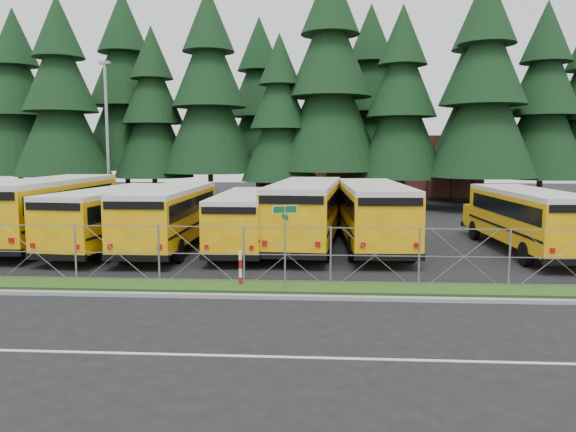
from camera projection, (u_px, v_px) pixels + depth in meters
The scene contains 30 objects.
ground at pixel (275, 276), 20.46m from camera, with size 120.00×120.00×0.00m, color black.
curb at pixel (266, 297), 17.38m from camera, with size 50.00×0.25×0.12m, color gray.
grass_verge at pixel (271, 287), 18.77m from camera, with size 50.00×1.40×0.06m, color #1F4C15.
road_lane_line at pixel (244, 356), 12.53m from camera, with size 50.00×0.12×0.01m, color beige.
chainlink_fence at pixel (273, 254), 19.35m from camera, with size 44.00×0.10×2.00m, color gray, non-canonical shape.
brick_building at pixel (365, 165), 59.36m from camera, with size 22.00×10.00×6.00m, color brown.
bus_0 at pixel (2, 219), 27.05m from camera, with size 2.31×9.81×2.57m, color orange, non-canonical shape.
bus_1 at pixel (54, 211), 27.35m from camera, with size 2.90×12.27×3.22m, color orange, non-canonical shape.
bus_2 at pixel (117, 219), 26.02m from camera, with size 2.54×10.78×2.83m, color orange, non-canonical shape.
bus_3 at pixel (171, 218), 25.97m from camera, with size 2.61×11.05×2.90m, color orange, non-canonical shape.
bus_4 at pixel (246, 221), 25.87m from camera, with size 2.38×10.07×2.64m, color orange, non-canonical shape.
bus_5 at pixel (307, 214), 26.52m from camera, with size 2.80×11.86×3.11m, color orange, non-canonical shape.
bus_6 at pixel (372, 216), 26.28m from camera, with size 2.74×11.62×3.05m, color orange, non-canonical shape.
bus_east at pixel (524, 221), 25.16m from camera, with size 2.56×10.83×2.84m, color orange, non-canonical shape.
street_sign at pixel (285, 229), 18.15m from camera, with size 0.78×0.51×2.81m.
striped_bollard at pixel (240, 269), 18.96m from camera, with size 0.11×0.11×1.20m, color #B20C0C.
light_standard at pixel (107, 136), 35.81m from camera, with size 0.70×0.35×10.14m.
conifer_0 at pixel (17, 106), 48.60m from camera, with size 7.55×7.55×16.69m, color black, non-canonical shape.
conifer_1 at pixel (61, 102), 45.43m from camera, with size 7.66×7.66×16.94m, color black, non-canonical shape.
conifer_2 at pixel (153, 115), 48.41m from camera, with size 6.83×6.83×15.11m, color black, non-canonical shape.
conifer_3 at pixel (209, 97), 47.20m from camera, with size 8.17×8.17×18.07m, color black, non-canonical shape.
conifer_4 at pixel (280, 121), 45.64m from camera, with size 6.31×6.31×13.95m, color black, non-canonical shape.
conifer_5 at pixel (330, 86), 45.48m from camera, with size 8.85×8.85×19.58m, color black, non-canonical shape.
conifer_6 at pixel (401, 107), 44.16m from camera, with size 7.17×7.17×15.86m, color black, non-canonical shape.
conifer_7 at pixel (485, 94), 41.44m from camera, with size 7.87×7.87×17.41m, color black, non-canonical shape.
conifer_8 at pixel (544, 106), 43.45m from camera, with size 7.23×7.23×15.98m, color black, non-canonical shape.
conifer_10 at pixel (125, 96), 51.35m from camera, with size 8.57×8.57×18.96m, color black, non-canonical shape.
conifer_11 at pixel (260, 108), 53.73m from camera, with size 7.74×7.74×17.11m, color black, non-canonical shape.
conifer_12 at pixel (370, 103), 51.69m from camera, with size 8.05×8.05×17.80m, color black, non-canonical shape.
conifer_13 at pixel (477, 95), 49.61m from camera, with size 8.55×8.55×18.91m, color black, non-canonical shape.
Camera 1 is at (1.77, -19.99, 4.58)m, focal length 35.00 mm.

